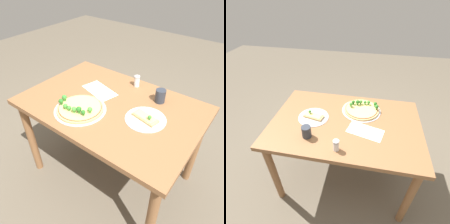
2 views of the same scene
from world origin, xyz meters
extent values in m
plane|color=brown|center=(0.00, 0.00, 0.00)|extent=(8.00, 8.00, 0.00)
cube|color=brown|center=(0.00, 0.00, 0.73)|extent=(1.24, 0.82, 0.04)
cylinder|color=brown|center=(-0.56, -0.35, 0.36)|extent=(0.06, 0.06, 0.71)
cylinder|color=brown|center=(0.56, -0.35, 0.36)|extent=(0.06, 0.06, 0.71)
cylinder|color=brown|center=(-0.56, 0.35, 0.36)|extent=(0.06, 0.06, 0.71)
cylinder|color=brown|center=(0.56, 0.35, 0.36)|extent=(0.06, 0.06, 0.71)
cylinder|color=#B7B7BC|center=(0.12, 0.18, 0.75)|extent=(0.35, 0.35, 0.00)
cylinder|color=tan|center=(0.12, 0.18, 0.76)|extent=(0.31, 0.31, 0.01)
cylinder|color=#B73823|center=(0.12, 0.18, 0.77)|extent=(0.29, 0.29, 0.00)
cylinder|color=#EACC75|center=(0.12, 0.18, 0.77)|extent=(0.28, 0.28, 0.00)
sphere|color=#479338|center=(0.10, 0.25, 0.80)|extent=(0.03, 0.03, 0.03)
cylinder|color=#51973E|center=(0.10, 0.25, 0.78)|extent=(0.01, 0.01, 0.01)
sphere|color=#3D8933|center=(0.14, 0.25, 0.80)|extent=(0.03, 0.03, 0.03)
cylinder|color=#488E3A|center=(0.14, 0.25, 0.78)|extent=(0.01, 0.01, 0.01)
sphere|color=#286B23|center=(0.04, 0.23, 0.80)|extent=(0.03, 0.03, 0.03)
cylinder|color=#37742D|center=(0.04, 0.23, 0.78)|extent=(0.01, 0.01, 0.01)
sphere|color=#479338|center=(0.02, 0.19, 0.80)|extent=(0.03, 0.03, 0.03)
cylinder|color=#51973E|center=(0.02, 0.19, 0.78)|extent=(0.01, 0.01, 0.01)
sphere|color=#3D8933|center=(0.17, 0.26, 0.80)|extent=(0.03, 0.03, 0.03)
cylinder|color=#488E3A|center=(0.17, 0.26, 0.78)|extent=(0.01, 0.01, 0.01)
sphere|color=#337A2D|center=(0.25, 0.19, 0.80)|extent=(0.03, 0.03, 0.03)
cylinder|color=#3F8136|center=(0.25, 0.19, 0.78)|extent=(0.02, 0.02, 0.02)
sphere|color=#286B23|center=(0.07, 0.23, 0.81)|extent=(0.04, 0.04, 0.04)
cylinder|color=#37742D|center=(0.07, 0.23, 0.78)|extent=(0.02, 0.02, 0.02)
sphere|color=#286B23|center=(0.23, 0.24, 0.80)|extent=(0.03, 0.03, 0.03)
cylinder|color=#37742D|center=(0.23, 0.24, 0.78)|extent=(0.01, 0.01, 0.01)
cylinder|color=#B7B7BC|center=(-0.28, 0.01, 0.75)|extent=(0.26, 0.26, 0.00)
cube|color=tan|center=(-0.28, 0.01, 0.76)|extent=(0.18, 0.11, 0.02)
cube|color=#EACC75|center=(-0.28, 0.01, 0.77)|extent=(0.15, 0.09, 0.00)
sphere|color=#3D8933|center=(-0.31, 0.02, 0.80)|extent=(0.02, 0.02, 0.02)
cylinder|color=#488E3A|center=(-0.31, 0.02, 0.78)|extent=(0.01, 0.01, 0.01)
cylinder|color=#2D333D|center=(-0.26, -0.22, 0.80)|extent=(0.07, 0.07, 0.09)
cylinder|color=silver|center=(-0.02, -0.31, 0.79)|extent=(0.04, 0.04, 0.07)
cylinder|color=#B2B2B7|center=(-0.02, -0.31, 0.83)|extent=(0.04, 0.04, 0.01)
cube|color=white|center=(0.17, -0.08, 0.75)|extent=(0.30, 0.21, 0.00)
camera|label=1|loc=(-0.76, 0.98, 1.62)|focal=35.00mm
camera|label=2|loc=(0.15, -1.11, 1.70)|focal=28.00mm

